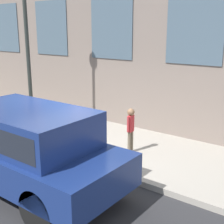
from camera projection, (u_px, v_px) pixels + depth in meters
The scene contains 6 objects.
ground_plane at pixel (81, 166), 7.84m from camera, with size 80.00×80.00×0.00m, color #2D2D30.
sidewalk at pixel (118, 146), 9.04m from camera, with size 3.17×60.00×0.14m.
fire_hydrant at pixel (94, 136), 8.31m from camera, with size 0.29×0.42×0.85m.
person at pixel (131, 126), 8.20m from camera, with size 0.29×0.19×1.21m.
parked_truck_navy_near at pixel (25, 143), 6.54m from camera, with size 1.94×4.68×1.78m.
street_lamp at pixel (26, 26), 9.33m from camera, with size 0.36×0.36×5.27m.
Camera 1 is at (-5.30, -4.96, 3.35)m, focal length 50.00 mm.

